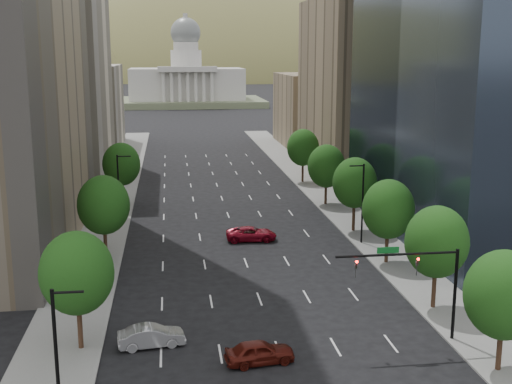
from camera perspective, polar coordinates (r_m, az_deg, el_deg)
name	(u,v)px	position (r m, az deg, el deg)	size (l,w,h in m)	color
sidewalk_left	(99,240)	(76.10, -13.49, -4.09)	(6.00, 200.00, 0.15)	slate
sidewalk_right	(365,230)	(79.02, 9.50, -3.32)	(6.00, 200.00, 0.15)	slate
midrise_cream_left	(62,72)	(117.13, -16.51, 9.98)	(14.00, 30.00, 35.00)	beige
filler_left	(88,107)	(150.26, -14.43, 7.21)	(14.00, 26.00, 18.00)	beige
parking_tan_right	(354,86)	(117.43, 8.52, 9.12)	(14.00, 30.00, 30.00)	#8C7759
filler_right	(313,110)	(149.83, 4.95, 7.14)	(14.00, 26.00, 16.00)	#8C7759
tree_right_0	(504,295)	(46.03, 20.77, -8.38)	(5.20, 5.20, 8.39)	#382316
tree_right_1	(437,242)	(55.31, 15.46, -4.22)	(5.20, 5.20, 8.75)	#382316
tree_right_2	(388,209)	(66.16, 11.44, -1.48)	(5.20, 5.20, 8.61)	#382316
tree_right_3	(355,183)	(77.27, 8.59, 0.79)	(5.20, 5.20, 8.89)	#382316
tree_right_4	(326,166)	(90.64, 6.14, 2.25)	(5.20, 5.20, 8.46)	#382316
tree_right_5	(303,148)	(106.01, 4.11, 3.88)	(5.20, 5.20, 8.75)	#382316
tree_left_0	(77,273)	(47.70, -15.34, -6.83)	(5.20, 5.20, 8.75)	#382316
tree_left_1	(104,205)	(66.77, -13.13, -1.11)	(5.20, 5.20, 8.97)	#382316
tree_left_2	(121,164)	(92.25, -11.64, 2.38)	(5.20, 5.20, 8.68)	#382316
streetlight_rn	(362,201)	(72.64, 9.22, -0.80)	(1.70, 0.20, 9.00)	black
streetlight_ls	(58,364)	(36.97, -16.84, -14.15)	(1.70, 0.20, 9.00)	black
streetlight_ln	(119,189)	(79.61, -11.83, 0.24)	(1.70, 0.20, 9.00)	black
traffic_signal	(424,275)	(48.90, 14.38, -7.02)	(9.12, 0.40, 7.38)	black
capitol	(187,84)	(262.84, -6.05, 9.37)	(60.00, 40.00, 35.20)	#596647
foothills	(214,116)	(616.37, -3.66, 6.64)	(720.00, 413.00, 263.00)	olive
car_maroon	(260,352)	(45.98, 0.32, -13.76)	(1.92, 4.78, 1.63)	#4C130C
car_silver	(151,336)	(48.93, -9.09, -12.29)	(1.68, 4.81, 1.59)	#999A9E
car_red_far	(251,234)	(73.91, -0.41, -3.66)	(2.62, 5.69, 1.58)	maroon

